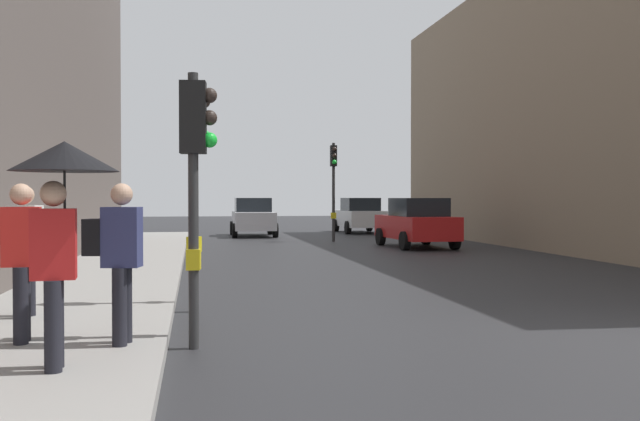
{
  "coord_description": "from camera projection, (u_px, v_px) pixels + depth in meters",
  "views": [
    {
      "loc": [
        -5.38,
        -7.93,
        1.77
      ],
      "look_at": [
        -1.96,
        11.56,
        1.41
      ],
      "focal_mm": 39.84,
      "sensor_mm": 36.0,
      "label": 1
    }
  ],
  "objects": [
    {
      "name": "car_red_sedan",
      "position": [
        417.0,
        223.0,
        25.25
      ],
      "size": [
        2.17,
        4.28,
        1.76
      ],
      "color": "red",
      "rests_on": "ground"
    },
    {
      "name": "car_white_compact",
      "position": [
        359.0,
        215.0,
        35.88
      ],
      "size": [
        2.08,
        4.23,
        1.76
      ],
      "color": "silver",
      "rests_on": "ground"
    },
    {
      "name": "pedestrian_with_umbrella",
      "position": [
        61.0,
        190.0,
        6.62
      ],
      "size": [
        1.0,
        1.0,
        2.14
      ],
      "color": "black",
      "rests_on": "sidewalk_kerb"
    },
    {
      "name": "pedestrian_in_red_jacket",
      "position": [
        22.0,
        255.0,
        7.87
      ],
      "size": [
        0.42,
        0.36,
        1.77
      ],
      "color": "black",
      "rests_on": "sidewalk_kerb"
    },
    {
      "name": "pedestrian_with_black_backpack",
      "position": [
        22.0,
        243.0,
        9.57
      ],
      "size": [
        0.65,
        0.42,
        1.77
      ],
      "color": "black",
      "rests_on": "sidewalk_kerb"
    },
    {
      "name": "car_silver_hatchback",
      "position": [
        253.0,
        217.0,
        32.73
      ],
      "size": [
        2.07,
        4.22,
        1.76
      ],
      "color": "#BCBCC1",
      "rests_on": "ground"
    },
    {
      "name": "pedestrian_with_grey_backpack",
      "position": [
        118.0,
        253.0,
        7.78
      ],
      "size": [
        0.64,
        0.39,
        1.77
      ],
      "color": "black",
      "rests_on": "sidewalk_kerb"
    },
    {
      "name": "sidewalk_kerb",
      "position": [
        101.0,
        287.0,
        13.44
      ],
      "size": [
        2.88,
        40.0,
        0.16
      ],
      "primitive_type": "cube",
      "color": "gray",
      "rests_on": "ground"
    },
    {
      "name": "traffic_light_near_right",
      "position": [
        195.0,
        156.0,
        10.93
      ],
      "size": [
        0.44,
        0.37,
        3.5
      ],
      "color": "#2D2D2D",
      "rests_on": "ground"
    },
    {
      "name": "ground_plane",
      "position": [
        637.0,
        341.0,
        8.77
      ],
      "size": [
        120.0,
        120.0,
        0.0
      ],
      "primitive_type": "plane",
      "color": "#28282B"
    },
    {
      "name": "traffic_light_far_median",
      "position": [
        334.0,
        174.0,
        28.56
      ],
      "size": [
        0.24,
        0.43,
        3.98
      ],
      "color": "#2D2D2D",
      "rests_on": "ground"
    },
    {
      "name": "traffic_light_near_left",
      "position": [
        195.0,
        159.0,
        8.27
      ],
      "size": [
        0.44,
        0.27,
        3.23
      ],
      "color": "#2D2D2D",
      "rests_on": "ground"
    }
  ]
}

